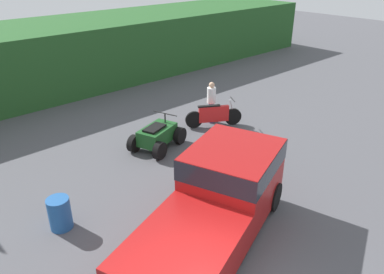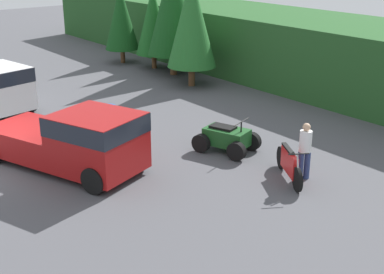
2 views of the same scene
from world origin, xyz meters
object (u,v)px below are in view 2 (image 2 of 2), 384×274
object	(u,v)px
quad_atv	(227,138)
rider_person	(305,149)
pickup_truck_red	(76,139)
dirt_bike	(289,164)
steel_barrel	(109,117)

from	to	relation	value
quad_atv	rider_person	xyz separation A→B (m)	(3.10, 0.34, 0.49)
pickup_truck_red	quad_atv	size ratio (longest dim) A/B	2.50
quad_atv	rider_person	size ratio (longest dim) A/B	1.32
pickup_truck_red	rider_person	distance (m)	6.96
dirt_bike	rider_person	distance (m)	0.65
quad_atv	steel_barrel	bearing A→B (deg)	-176.07
pickup_truck_red	dirt_bike	xyz separation A→B (m)	(4.56, 4.67, -0.55)
pickup_truck_red	rider_person	world-z (taller)	pickup_truck_red
rider_person	dirt_bike	bearing A→B (deg)	-85.27
dirt_bike	steel_barrel	xyz separation A→B (m)	(-7.50, -1.86, -0.04)
quad_atv	rider_person	bearing A→B (deg)	-12.34
dirt_bike	rider_person	xyz separation A→B (m)	(0.23, 0.39, 0.47)
pickup_truck_red	dirt_bike	world-z (taller)	pickup_truck_red
dirt_bike	steel_barrel	distance (m)	7.73
dirt_bike	steel_barrel	size ratio (longest dim) A/B	2.37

